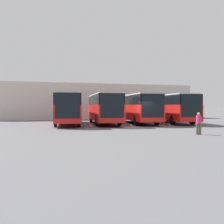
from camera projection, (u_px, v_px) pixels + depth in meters
ground_plane at (140, 127)px, 27.38m from camera, size 600.00×600.00×0.00m
bus_0 at (170, 107)px, 34.38m from camera, size 4.08×12.16×3.41m
curb_divider_0 at (161, 123)px, 32.13m from camera, size 0.90×5.13×0.15m
bus_1 at (138, 107)px, 33.47m from camera, size 4.08×12.16×3.41m
curb_divider_1 at (126, 124)px, 31.21m from camera, size 0.90×5.13×0.15m
bus_2 at (104, 108)px, 32.27m from camera, size 4.08×12.16×3.41m
curb_divider_2 at (89, 125)px, 30.02m from camera, size 0.90×5.13×0.15m
bus_3 at (67, 108)px, 31.21m from camera, size 4.08×12.16×3.41m
pedestrian at (199, 123)px, 20.27m from camera, size 0.48×0.48×1.61m
station_building at (89, 102)px, 50.01m from camera, size 32.60×16.44×5.61m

